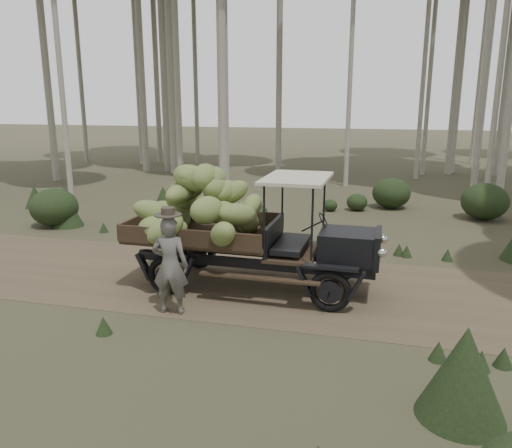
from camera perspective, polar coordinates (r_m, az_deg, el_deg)
name	(u,v)px	position (r m, az deg, el deg)	size (l,w,h in m)	color
ground	(229,281)	(10.50, -3.16, -6.55)	(120.00, 120.00, 0.00)	#473D2B
dirt_track	(229,281)	(10.50, -3.16, -6.53)	(70.00, 4.00, 0.01)	brown
banana_truck	(221,215)	(9.88, -3.99, 1.06)	(5.22, 2.69, 2.55)	black
farmer	(170,264)	(8.82, -9.78, -4.55)	(0.68, 0.51, 1.91)	#585551
undergrowth	(295,269)	(9.62, 4.47, -5.14)	(24.44, 19.64, 1.40)	#233319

